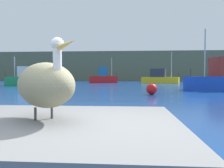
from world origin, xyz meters
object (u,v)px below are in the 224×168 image
pelican (45,85)px  fishing_boat_yellow (160,78)px  fishing_boat_green (28,79)px  mooring_buoy (152,89)px  fishing_boat_red (103,77)px

pelican → fishing_boat_yellow: 39.73m
fishing_boat_green → mooring_buoy: fishing_boat_green is taller
fishing_boat_yellow → fishing_boat_green: 22.41m
fishing_boat_green → fishing_boat_red: size_ratio=1.15×
fishing_boat_yellow → mooring_buoy: 25.99m
pelican → fishing_boat_yellow: (6.39, 39.21, -0.24)m
pelican → mooring_buoy: pelican is taller
pelican → fishing_boat_green: bearing=165.5°
fishing_boat_yellow → fishing_boat_red: fishing_boat_yellow is taller
fishing_boat_green → mooring_buoy: 20.38m
pelican → fishing_boat_red: 39.86m
pelican → mooring_buoy: 13.78m
mooring_buoy → fishing_boat_green: bearing=137.7°
fishing_boat_green → pelican: bearing=86.7°
fishing_boat_yellow → mooring_buoy: (-3.85, -25.69, -0.59)m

